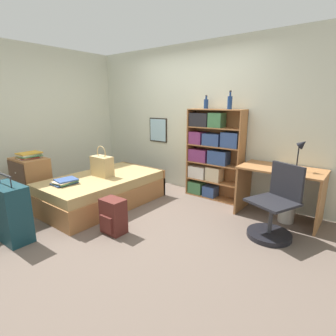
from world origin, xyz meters
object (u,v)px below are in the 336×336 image
bed (103,190)px  desk (280,184)px  book_stack_on_bed (65,182)px  bottle_brown (230,102)px  bottle_green (206,104)px  desk_lamp (301,149)px  desk_chair (274,215)px  suitcase (10,213)px  waste_bin (286,212)px  backpack (113,216)px  dresser (31,180)px  magazine_pile_on_dresser (29,155)px  bookcase (211,154)px  handbag (102,166)px

bed → desk: bearing=26.3°
book_stack_on_bed → bottle_brown: size_ratio=1.24×
bottle_green → desk_lamp: 1.66m
bed → desk_chair: (2.50, 0.59, 0.05)m
bottle_brown → desk_lamp: (1.10, -0.15, -0.59)m
suitcase → desk_lamp: desk_lamp is taller
bottle_green → desk_lamp: bottle_green is taller
bed → waste_bin: size_ratio=6.98×
bed → book_stack_on_bed: (-0.10, -0.59, 0.27)m
bed → waste_bin: bed is taller
desk_lamp → suitcase: bearing=-134.7°
backpack → waste_bin: backpack is taller
bottle_brown → desk: bottle_brown is taller
suitcase → desk_lamp: bearing=45.3°
bottle_brown → backpack: (-0.62, -1.87, -1.39)m
dresser → waste_bin: 3.94m
magazine_pile_on_dresser → waste_bin: magazine_pile_on_dresser is taller
bottle_green → desk_chair: (1.45, -0.79, -1.31)m
suitcase → bottle_brown: size_ratio=2.94×
dresser → backpack: (1.86, 0.12, -0.15)m
backpack → book_stack_on_bed: bearing=-177.8°
desk_chair → dresser: bearing=-160.0°
desk_chair → backpack: (-1.62, -1.14, -0.06)m
suitcase → bottle_green: size_ratio=3.76×
desk_lamp → bottle_brown: bearing=172.0°
bottle_green → waste_bin: 2.08m
desk → backpack: bearing=-130.9°
suitcase → desk: size_ratio=0.75×
suitcase → backpack: bearing=46.0°
magazine_pile_on_dresser → bookcase: bearing=42.9°
desk_chair → bookcase: bearing=150.0°
desk_chair → suitcase: bearing=-140.7°
suitcase → waste_bin: bearing=45.7°
suitcase → dresser: bearing=144.6°
bottle_brown → desk_lamp: size_ratio=0.64×
desk → suitcase: bearing=-132.0°
dresser → waste_bin: bearing=27.2°
desk → desk_chair: size_ratio=1.21×
desk → bottle_green: bearing=171.7°
bottle_brown → suitcase: bearing=-117.9°
bed → magazine_pile_on_dresser: magazine_pile_on_dresser is taller
book_stack_on_bed → magazine_pile_on_dresser: 0.93m
handbag → magazine_pile_on_dresser: (-0.96, -0.68, 0.16)m
magazine_pile_on_dresser → desk_chair: desk_chair is taller
magazine_pile_on_dresser → desk_chair: (3.47, 1.25, -0.51)m
handbag → backpack: size_ratio=1.09×
bookcase → waste_bin: bookcase is taller
bed → backpack: 1.04m
handbag → suitcase: handbag is taller
bed → desk_chair: desk_chair is taller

